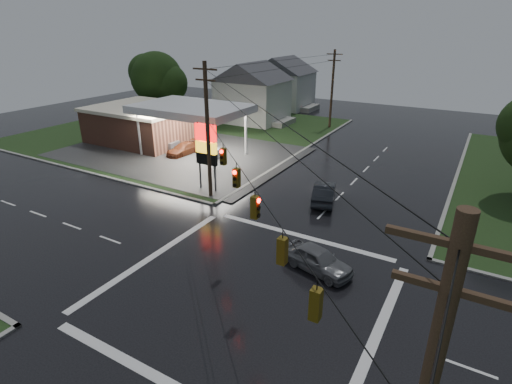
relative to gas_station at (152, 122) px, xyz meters
The scene contains 13 objects.
ground 32.46m from the gas_station, 37.50° to the right, with size 120.00×120.00×0.00m, color black.
grass_nw 6.79m from the gas_station, 92.95° to the left, with size 36.00×36.00×0.08m, color #1E3116.
gas_station is the anchor object (origin of this frame).
pylon_sign 17.81m from the gas_station, 31.22° to the right, with size 2.00×0.35×6.00m.
utility_pole_nw 19.38m from the gas_station, 32.23° to the right, with size 2.20×0.32×11.00m.
utility_pole_n 24.60m from the gas_station, 48.53° to the left, with size 2.20×0.32×10.50m.
traffic_signals 32.63m from the gas_station, 37.50° to the right, with size 26.87×26.87×1.47m.
house_near 17.07m from the gas_station, 73.83° to the left, with size 11.05×8.48×8.60m.
house_far 28.61m from the gas_station, 82.50° to the left, with size 11.05×8.48×8.60m.
tree_nw_behind 13.63m from the gas_station, 128.42° to the left, with size 8.93×7.60×10.00m.
car_north 25.75m from the gas_station, 14.45° to the right, with size 1.67×4.79×1.58m, color black.
car_crossing 32.52m from the gas_station, 29.64° to the right, with size 1.76×4.36×1.49m, color slate.
car_pump 7.10m from the gas_station, 17.41° to the right, with size 1.82×4.48×1.30m, color #532412.
Camera 1 is at (9.45, -15.54, 13.45)m, focal length 28.00 mm.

